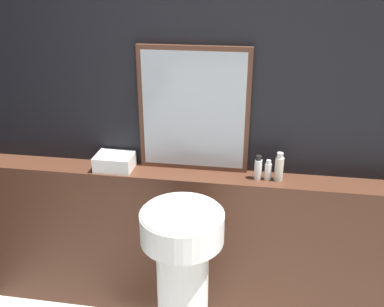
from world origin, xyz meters
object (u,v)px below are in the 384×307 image
Objects in this scene: pedestal_sink at (183,278)px; mirror at (194,111)px; towel_stack at (115,162)px; conditioner_bottle at (268,171)px; shampoo_bottle at (258,168)px; lotion_bottle at (279,168)px.

pedestal_sink is 1.39× the size of mirror.
mirror is 3.28× the size of towel_stack.
conditioner_bottle is (0.42, -0.07, -0.29)m from mirror.
towel_stack is 1.55× the size of shampoo_bottle.
mirror is 5.09× the size of shampoo_bottle.
pedestal_sink is at bearing -135.30° from conditioner_bottle.
pedestal_sink is 5.97× the size of lotion_bottle.
shampoo_bottle is at bearing 0.00° from towel_stack.
shampoo_bottle is at bearing 180.00° from conditioner_bottle.
shampoo_bottle is at bearing 48.84° from pedestal_sink.
lotion_bottle is at bearing 0.00° from towel_stack.
conditioner_bottle reaches higher than pedestal_sink.
conditioner_bottle reaches higher than towel_stack.
towel_stack is 0.86m from conditioner_bottle.
towel_stack reaches higher than pedestal_sink.
pedestal_sink is 7.07× the size of shampoo_bottle.
lotion_bottle is (0.06, 0.00, 0.02)m from conditioner_bottle.
lotion_bottle is (0.11, 0.00, 0.01)m from shampoo_bottle.
towel_stack is 1.85× the size of conditioner_bottle.
conditioner_bottle is at bearing 44.70° from pedestal_sink.
pedestal_sink is at bearing -139.10° from lotion_bottle.
shampoo_bottle is 0.05m from conditioner_bottle.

